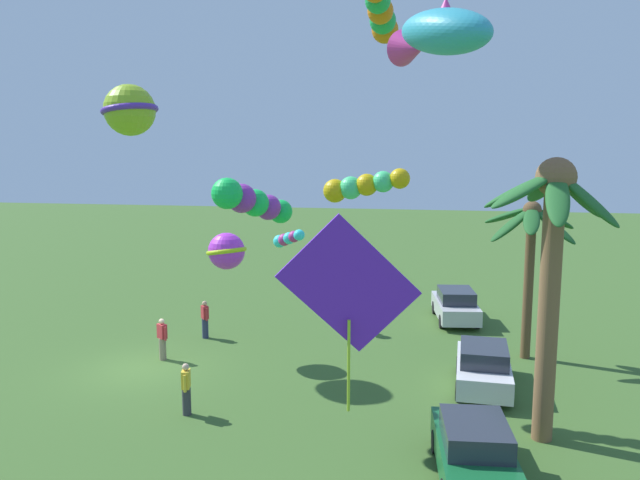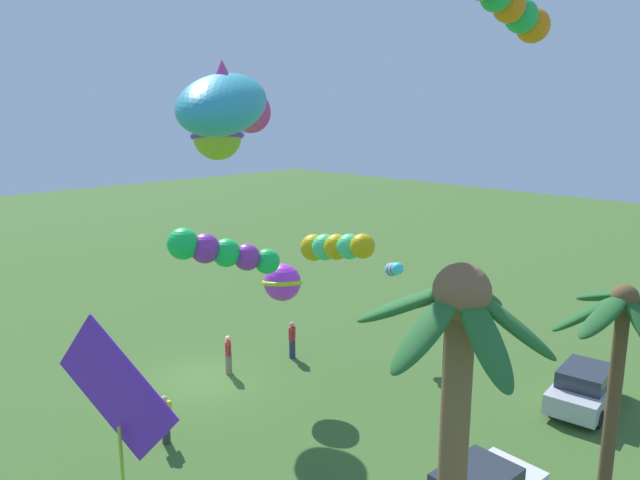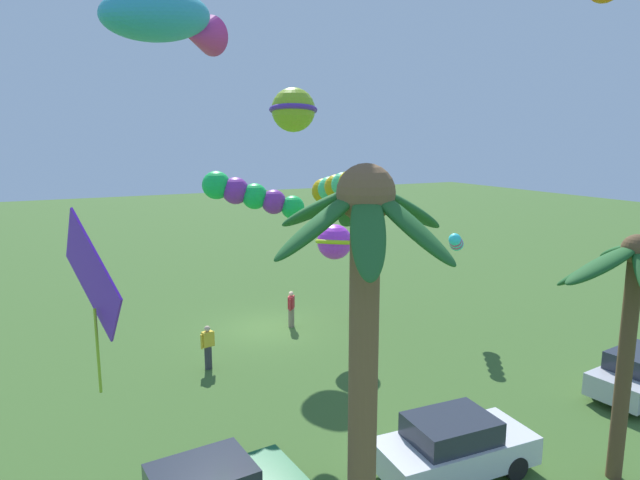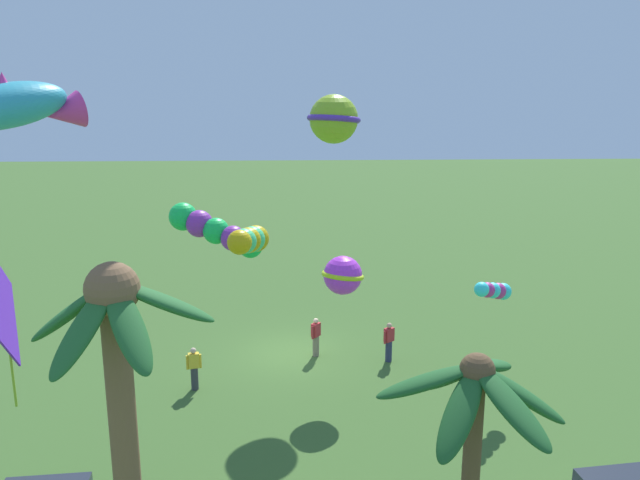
% 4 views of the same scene
% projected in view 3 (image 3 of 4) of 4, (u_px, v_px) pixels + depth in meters
% --- Properties ---
extents(ground_plane, '(120.00, 120.00, 0.00)m').
position_uv_depth(ground_plane, '(267.00, 328.00, 23.95)').
color(ground_plane, '#3D6028').
extents(palm_tree_0, '(3.70, 3.49, 7.67)m').
position_uv_depth(palm_tree_0, '(364.00, 285.00, 9.96)').
color(palm_tree_0, brown).
rests_on(palm_tree_0, ground).
extents(palm_tree_1, '(3.74, 3.58, 5.97)m').
position_uv_depth(palm_tree_1, '(633.00, 292.00, 12.63)').
color(palm_tree_1, brown).
rests_on(palm_tree_1, ground).
extents(parked_car_1, '(3.98, 1.90, 1.51)m').
position_uv_depth(parked_car_1, '(454.00, 446.00, 13.44)').
color(parked_car_1, silver).
rests_on(parked_car_1, ground).
extents(spectator_0, '(0.45, 0.42, 1.59)m').
position_uv_depth(spectator_0, '(355.00, 304.00, 24.70)').
color(spectator_0, '#2D3351').
rests_on(spectator_0, ground).
extents(spectator_1, '(0.41, 0.47, 1.59)m').
position_uv_depth(spectator_1, '(291.00, 309.00, 23.99)').
color(spectator_1, gray).
rests_on(spectator_1, ground).
extents(spectator_2, '(0.54, 0.31, 1.59)m').
position_uv_depth(spectator_2, '(208.00, 347.00, 19.63)').
color(spectator_2, '#38383D').
rests_on(spectator_2, ground).
extents(kite_tube_0, '(2.99, 1.83, 1.53)m').
position_uv_depth(kite_tube_0, '(250.00, 195.00, 17.50)').
color(kite_tube_0, '#15CC4C').
extents(kite_ball_2, '(2.14, 2.14, 1.38)m').
position_uv_depth(kite_ball_2, '(335.00, 242.00, 21.78)').
color(kite_ball_2, '#C235E2').
extents(kite_tube_3, '(1.64, 1.70, 1.02)m').
position_uv_depth(kite_tube_3, '(456.00, 242.00, 23.01)').
color(kite_tube_3, '#34EAEC').
extents(kite_tube_4, '(0.96, 2.70, 1.09)m').
position_uv_depth(kite_tube_4, '(335.00, 187.00, 15.27)').
color(kite_tube_4, gold).
extents(kite_diamond_5, '(0.91, 3.01, 4.33)m').
position_uv_depth(kite_diamond_5, '(92.00, 279.00, 12.41)').
color(kite_diamond_5, '#601FCF').
extents(kite_ball_7, '(2.82, 2.82, 1.89)m').
position_uv_depth(kite_ball_7, '(293.00, 110.00, 23.90)').
color(kite_ball_7, '#8EB822').
extents(kite_fish_8, '(3.12, 2.73, 1.39)m').
position_uv_depth(kite_fish_8, '(165.00, 18.00, 10.57)').
color(kite_fish_8, '#2FA0B8').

